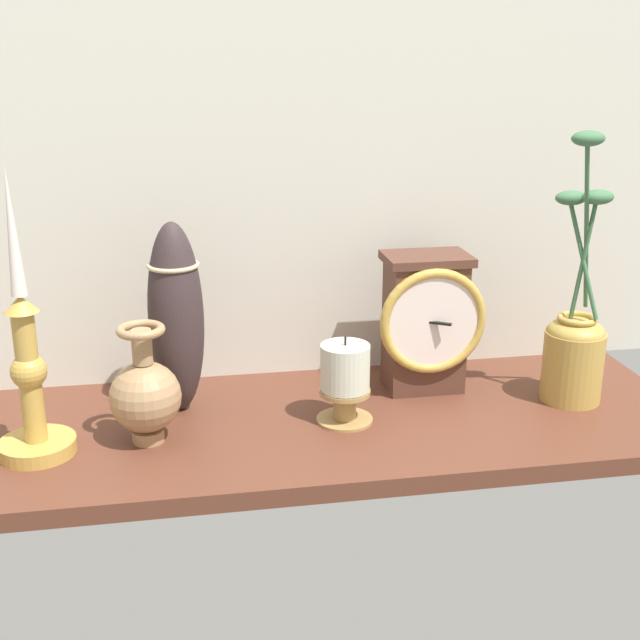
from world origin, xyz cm
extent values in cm
cube|color=brown|center=(0.00, 0.00, -1.20)|extent=(100.00, 36.00, 2.40)
cube|color=silver|center=(0.00, 18.50, 32.50)|extent=(120.00, 2.00, 65.00)
cube|color=#543125|center=(15.94, 8.06, 9.46)|extent=(10.77, 7.46, 18.92)
cube|color=#543125|center=(15.94, 8.06, 19.52)|extent=(12.06, 8.36, 1.20)
torus|color=gold|center=(15.94, 3.93, 11.52)|extent=(15.34, 1.39, 15.34)
cylinder|color=white|center=(15.94, 3.83, 11.52)|extent=(12.83, 0.40, 12.83)
cube|color=black|center=(15.94, 3.53, 11.52)|extent=(4.44, 3.13, 0.30)
cylinder|color=gold|center=(-36.93, -4.01, 0.90)|extent=(9.41, 9.41, 1.80)
cylinder|color=gold|center=(-36.93, -4.01, 10.08)|extent=(2.71, 2.71, 16.57)
sphere|color=gold|center=(-36.93, -4.01, 10.91)|extent=(4.34, 4.34, 4.34)
cone|color=gold|center=(-36.93, -4.01, 19.37)|extent=(4.10, 4.10, 2.00)
cone|color=white|center=(-36.93, -4.01, 28.03)|extent=(1.89, 1.89, 15.32)
cylinder|color=#A68057|center=(-23.54, -2.98, 0.80)|extent=(4.06, 4.06, 1.60)
sphere|color=#A68057|center=(-23.54, -2.98, 6.11)|extent=(9.02, 9.02, 9.02)
cylinder|color=#A68057|center=(-23.54, -2.98, 12.81)|extent=(2.53, 2.53, 4.38)
torus|color=#A68057|center=(-23.54, -2.98, 15.00)|extent=(6.00, 6.00, 1.08)
cylinder|color=#B79442|center=(35.40, -0.20, 5.06)|extent=(8.43, 8.43, 10.12)
ellipsoid|color=#B79442|center=(35.40, -0.20, 10.12)|extent=(8.01, 8.01, 4.01)
torus|color=#B79442|center=(35.40, -0.20, 12.12)|extent=(5.47, 5.47, 0.83)
cylinder|color=#3E6D47|center=(35.40, -0.20, 20.61)|extent=(2.20, 1.46, 16.97)
ellipsoid|color=#3E6D47|center=(36.20, -0.63, 29.09)|extent=(4.40, 2.80, 2.00)
cylinder|color=#3E6D47|center=(35.40, -0.20, 24.56)|extent=(6.09, 6.84, 23.73)
ellipsoid|color=#3E6D47|center=(32.60, -3.30, 37.00)|extent=(4.40, 2.80, 2.00)
cylinder|color=#3E6D47|center=(35.40, -0.20, 20.37)|extent=(3.86, 4.93, 15.87)
ellipsoid|color=#3E6D47|center=(33.74, 1.96, 28.63)|extent=(4.40, 2.80, 2.00)
cylinder|color=#A9854B|center=(2.34, -1.42, 2.12)|extent=(3.04, 3.04, 4.24)
cylinder|color=#A9854B|center=(2.34, -1.42, 0.40)|extent=(7.60, 7.60, 0.80)
cylinder|color=#A9854B|center=(2.34, -1.42, 4.24)|extent=(6.84, 6.84, 0.60)
cylinder|color=beige|center=(2.34, -1.42, 7.73)|extent=(6.56, 6.56, 6.18)
cylinder|color=black|center=(2.34, -1.42, 11.42)|extent=(0.30, 0.30, 1.20)
ellipsoid|color=#36292B|center=(-19.26, 6.30, 13.20)|extent=(7.43, 7.43, 26.41)
torus|color=#CCB78C|center=(-19.26, 6.30, 20.60)|extent=(6.92, 6.92, 0.60)
camera|label=1|loc=(-18.50, -100.61, 47.81)|focal=46.39mm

